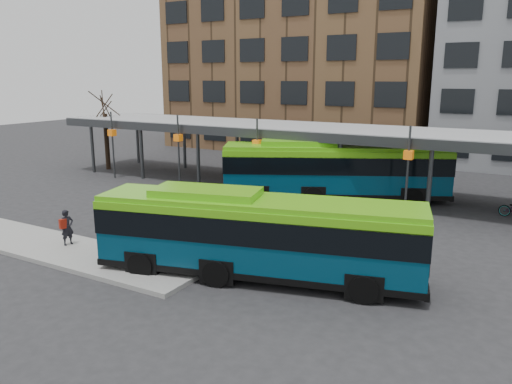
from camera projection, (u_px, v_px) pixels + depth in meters
The scene contains 8 objects.
ground at pixel (206, 252), 21.16m from camera, with size 120.00×120.00×0.00m, color #28282B.
boarding_island at pixel (60, 249), 21.24m from camera, with size 14.00×3.00×0.18m, color gray.
canopy at pixel (323, 131), 31.20m from camera, with size 40.00×6.53×4.80m.
tree at pixel (107, 139), 39.43m from camera, with size 1.64×1.64×5.60m.
building_brick at pixel (305, 38), 50.57m from camera, with size 26.00×14.00×22.00m, color brown.
bus_front at pixel (256, 233), 18.10m from camera, with size 12.07×5.34×3.26m.
bus_rear at pixel (334, 169), 29.60m from camera, with size 13.01×8.20×3.61m.
pedestrian at pixel (67, 227), 21.32m from camera, with size 0.48×0.65×1.54m.
Camera 1 is at (11.75, -16.37, 7.26)m, focal length 35.00 mm.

